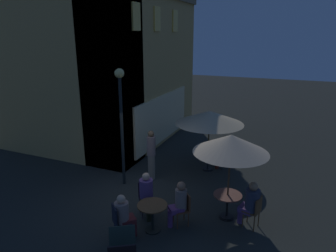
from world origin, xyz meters
name	(u,v)px	position (x,y,z in m)	size (l,w,h in m)	color
ground_plane	(136,197)	(0.00, 0.00, 0.00)	(60.00, 60.00, 0.00)	#232723
cafe_building	(112,63)	(3.88, 3.15, 3.71)	(7.78, 6.54, 7.44)	tan
street_lamp_near_corner	(121,108)	(0.64, 0.81, 2.66)	(0.30, 0.30, 3.90)	black
cafe_table_0	(208,157)	(2.81, -1.51, 0.51)	(0.66, 0.66, 0.73)	black
cafe_table_1	(227,200)	(-0.02, -2.85, 0.54)	(0.78, 0.78, 0.72)	black
cafe_table_2	(152,211)	(-1.33, -1.21, 0.56)	(0.77, 0.77, 0.75)	black
patio_umbrella_0	(209,117)	(2.81, -1.51, 2.04)	(2.46, 2.46, 2.28)	black
patio_umbrella_1	(231,144)	(-0.02, -2.85, 2.18)	(1.98, 1.98, 2.43)	black
cafe_chair_0	(227,154)	(3.35, -2.09, 0.55)	(0.61, 0.61, 0.91)	black
cafe_chair_1	(255,209)	(-0.21, -3.60, 0.56)	(0.47, 0.47, 0.90)	brown
cafe_chair_2	(118,220)	(-1.97, -0.60, 0.56)	(0.56, 0.56, 0.95)	black
cafe_chair_3	(184,206)	(-0.75, -1.85, 0.53)	(0.55, 0.55, 0.89)	brown
cafe_chair_4	(146,195)	(-0.68, -0.69, 0.57)	(0.54, 0.54, 0.95)	black
patron_seated_0	(223,150)	(3.25, -1.99, 0.72)	(0.49, 0.50, 1.27)	#561E15
patron_seated_1	(251,202)	(-0.18, -3.48, 0.74)	(0.45, 0.55, 1.30)	#573968
patron_seated_2	(124,214)	(-1.87, -0.70, 0.69)	(0.53, 0.52, 1.21)	#511D1F
patron_seated_3	(179,201)	(-0.84, -1.75, 0.71)	(0.48, 0.50, 1.26)	#5E3469
patron_seated_4	(147,192)	(-0.78, -0.77, 0.73)	(0.55, 0.53, 1.29)	black
patron_standing_5	(151,154)	(1.37, 0.12, 0.91)	(0.30, 0.30, 1.77)	#726A59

